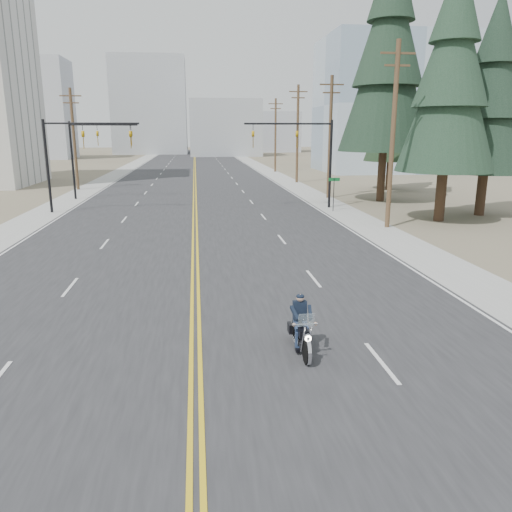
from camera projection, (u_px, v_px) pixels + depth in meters
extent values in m
plane|color=#776D56|center=(196.00, 477.00, 9.07)|extent=(400.00, 400.00, 0.00)
cube|color=#303033|center=(195.00, 173.00, 76.50)|extent=(20.00, 200.00, 0.01)
cube|color=#A5A5A0|center=(118.00, 173.00, 75.17)|extent=(3.00, 200.00, 0.01)
cube|color=#A5A5A0|center=(269.00, 172.00, 77.82)|extent=(3.00, 200.00, 0.01)
cylinder|color=black|center=(48.00, 167.00, 37.77)|extent=(0.20, 0.20, 7.00)
cylinder|color=black|center=(92.00, 123.00, 37.40)|extent=(7.00, 0.14, 0.14)
imported|color=#BF8C0C|center=(83.00, 132.00, 37.48)|extent=(0.21, 0.26, 1.30)
imported|color=#BF8C0C|center=(130.00, 132.00, 37.88)|extent=(0.21, 0.26, 1.30)
cylinder|color=black|center=(330.00, 165.00, 40.31)|extent=(0.20, 0.20, 7.00)
cylinder|color=black|center=(288.00, 124.00, 39.13)|extent=(7.00, 0.14, 0.14)
imported|color=#BF8C0C|center=(297.00, 132.00, 39.37)|extent=(0.21, 0.26, 1.30)
imported|color=#BF8C0C|center=(253.00, 132.00, 38.97)|extent=(0.21, 0.26, 1.30)
cylinder|color=black|center=(72.00, 161.00, 45.48)|extent=(0.20, 0.20, 7.00)
cylinder|color=black|center=(104.00, 125.00, 45.05)|extent=(6.00, 0.14, 0.14)
imported|color=#BF8C0C|center=(97.00, 132.00, 45.14)|extent=(0.21, 0.26, 1.30)
imported|color=#BF8C0C|center=(131.00, 132.00, 45.49)|extent=(0.21, 0.26, 1.30)
cylinder|color=black|center=(334.00, 195.00, 38.90)|extent=(0.06, 0.06, 2.60)
cube|color=#0C5926|center=(334.00, 179.00, 38.61)|extent=(0.90, 0.03, 0.25)
cylinder|color=brown|center=(393.00, 137.00, 31.27)|extent=(0.30, 0.30, 11.50)
cube|color=brown|center=(398.00, 53.00, 30.07)|extent=(2.20, 0.12, 0.12)
cube|color=brown|center=(397.00, 65.00, 30.24)|extent=(1.60, 0.12, 0.12)
cylinder|color=brown|center=(330.00, 138.00, 45.78)|extent=(0.30, 0.30, 11.00)
cube|color=brown|center=(332.00, 84.00, 44.64)|extent=(2.20, 0.12, 0.12)
cube|color=brown|center=(332.00, 93.00, 44.81)|extent=(1.60, 0.12, 0.12)
cylinder|color=brown|center=(297.00, 135.00, 60.17)|extent=(0.30, 0.30, 11.50)
cube|color=brown|center=(298.00, 92.00, 58.97)|extent=(2.20, 0.12, 0.12)
cube|color=brown|center=(298.00, 98.00, 59.14)|extent=(1.60, 0.12, 0.12)
cylinder|color=brown|center=(275.00, 136.00, 76.61)|extent=(0.30, 0.30, 11.00)
cube|color=brown|center=(276.00, 104.00, 75.47)|extent=(2.20, 0.12, 0.12)
cube|color=brown|center=(276.00, 109.00, 75.64)|extent=(1.60, 0.12, 0.12)
cylinder|color=brown|center=(74.00, 140.00, 52.59)|extent=(0.30, 0.30, 10.50)
cube|color=brown|center=(70.00, 96.00, 51.51)|extent=(2.20, 0.12, 0.12)
cube|color=brown|center=(71.00, 103.00, 51.68)|extent=(1.60, 0.12, 0.12)
cube|color=#9EB5CC|center=(399.00, 106.00, 77.77)|extent=(24.00, 16.00, 20.00)
cube|color=#B7BCC6|center=(38.00, 109.00, 113.14)|extent=(14.00, 12.00, 22.00)
cube|color=#ADB2B7|center=(225.00, 128.00, 128.71)|extent=(18.00, 14.00, 14.00)
cube|color=#B7BCC6|center=(364.00, 119.00, 117.47)|extent=(16.00, 12.00, 18.00)
cube|color=#ADB2B7|center=(150.00, 106.00, 139.39)|extent=(20.00, 15.00, 26.00)
cube|color=#B7BCC6|center=(275.00, 132.00, 154.99)|extent=(14.00, 14.00, 12.00)
cylinder|color=#382619|center=(441.00, 196.00, 34.67)|extent=(0.67, 0.67, 3.45)
cone|color=#193220|center=(450.00, 92.00, 33.00)|extent=(6.51, 6.51, 10.35)
cone|color=#193220|center=(454.00, 45.00, 32.29)|extent=(4.89, 4.89, 7.76)
cylinder|color=#382619|center=(481.00, 194.00, 37.11)|extent=(0.69, 0.69, 3.15)
cone|color=black|center=(491.00, 106.00, 35.58)|extent=(5.91, 5.91, 9.46)
cone|color=black|center=(495.00, 66.00, 34.93)|extent=(4.43, 4.43, 7.09)
cone|color=black|center=(500.00, 25.00, 34.28)|extent=(2.95, 2.95, 5.04)
cylinder|color=#382619|center=(381.00, 176.00, 44.59)|extent=(0.77, 0.77, 4.42)
cone|color=black|center=(388.00, 72.00, 42.44)|extent=(7.96, 7.96, 13.27)
cone|color=black|center=(391.00, 24.00, 41.53)|extent=(5.97, 5.97, 9.95)
cylinder|color=#382619|center=(389.00, 175.00, 53.75)|extent=(0.71, 0.71, 3.05)
cone|color=black|center=(393.00, 117.00, 52.27)|extent=(5.69, 5.69, 9.15)
cone|color=black|center=(395.00, 91.00, 51.64)|extent=(4.27, 4.27, 6.86)
cone|color=black|center=(396.00, 64.00, 51.02)|extent=(2.85, 2.85, 4.88)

